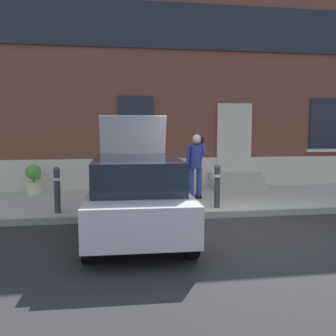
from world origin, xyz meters
name	(u,v)px	position (x,y,z in m)	size (l,w,h in m)	color
ground_plane	(228,229)	(0.00, 0.00, 0.00)	(80.00, 80.00, 0.00)	#232326
sidewalk	(196,200)	(0.00, 2.80, 0.07)	(24.00, 3.60, 0.15)	#99968E
curb_edge	(215,215)	(0.00, 0.94, 0.07)	(24.00, 0.12, 0.15)	gray
building_facade	(180,78)	(0.00, 5.29, 3.73)	(24.00, 1.52, 7.50)	brown
entrance_stoop	(237,182)	(1.67, 4.23, 0.34)	(1.71, 0.96, 0.48)	#9E998E
hatchback_car_silver	(136,194)	(-1.88, -0.18, 0.80)	(1.90, 4.12, 2.34)	#B7B7BF
bollard_near_person	(217,184)	(0.16, 1.35, 0.71)	(0.15, 0.15, 1.04)	#333338
bollard_far_left	(57,188)	(-3.54, 1.35, 0.71)	(0.15, 0.15, 1.04)	#333338
person_on_phone	(196,162)	(-0.10, 2.50, 1.15)	(0.51, 0.51, 1.74)	navy
planter_cream	(34,178)	(-4.54, 4.01, 0.61)	(0.44, 0.44, 0.86)	beige
planter_terracotta	(131,177)	(-1.75, 3.81, 0.61)	(0.44, 0.44, 0.86)	#B25B38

